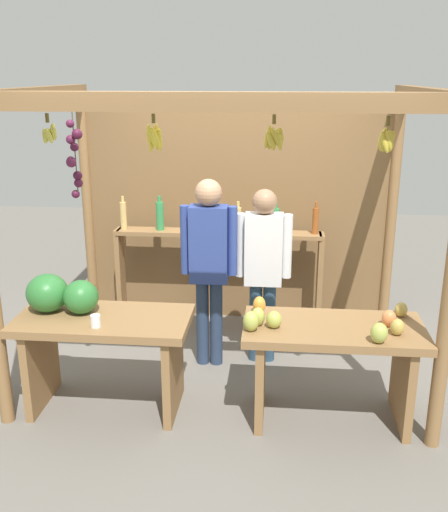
# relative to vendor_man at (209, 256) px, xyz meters

# --- Properties ---
(ground_plane) EXTENTS (12.00, 12.00, 0.00)m
(ground_plane) POSITION_rel_vendor_man_xyz_m (0.15, 0.01, -1.00)
(ground_plane) COLOR slate
(ground_plane) RESTS_ON ground
(market_stall) EXTENTS (3.20, 2.23, 2.37)m
(market_stall) POSITION_rel_vendor_man_xyz_m (0.14, 0.49, 0.40)
(market_stall) COLOR olive
(market_stall) RESTS_ON ground
(fruit_counter_left) EXTENTS (1.30, 0.64, 1.04)m
(fruit_counter_left) POSITION_rel_vendor_man_xyz_m (-0.81, -0.76, -0.35)
(fruit_counter_left) COLOR olive
(fruit_counter_left) RESTS_ON ground
(fruit_counter_right) EXTENTS (1.31, 0.65, 0.90)m
(fruit_counter_right) POSITION_rel_vendor_man_xyz_m (0.98, -0.79, -0.43)
(fruit_counter_right) COLOR olive
(fruit_counter_right) RESTS_ON ground
(bottle_shelf_unit) EXTENTS (2.05, 0.22, 1.34)m
(bottle_shelf_unit) POSITION_rel_vendor_man_xyz_m (-0.01, 0.81, -0.21)
(bottle_shelf_unit) COLOR olive
(bottle_shelf_unit) RESTS_ON ground
(vendor_man) EXTENTS (0.48, 0.22, 1.65)m
(vendor_man) POSITION_rel_vendor_man_xyz_m (0.00, 0.00, 0.00)
(vendor_man) COLOR navy
(vendor_man) RESTS_ON ground
(vendor_woman) EXTENTS (0.48, 0.21, 1.56)m
(vendor_woman) POSITION_rel_vendor_man_xyz_m (0.46, 0.11, -0.07)
(vendor_woman) COLOR navy
(vendor_woman) RESTS_ON ground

